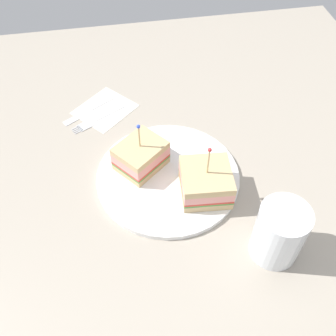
{
  "coord_description": "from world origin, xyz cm",
  "views": [
    {
      "loc": [
        -8.1,
        -46.03,
        58.71
      ],
      "look_at": [
        0.0,
        0.0,
        3.03
      ],
      "focal_mm": 42.41,
      "sensor_mm": 36.0,
      "label": 1
    }
  ],
  "objects_px": {
    "sandwich_half_front": "(141,156)",
    "knife": "(87,112)",
    "drink_glass": "(278,235)",
    "fork": "(94,121)",
    "sandwich_half_back": "(206,182)",
    "napkin": "(105,109)",
    "plate": "(168,177)"
  },
  "relations": [
    {
      "from": "sandwich_half_front",
      "to": "knife",
      "type": "xyz_separation_m",
      "value": [
        -0.1,
        0.18,
        -0.04
      ]
    },
    {
      "from": "napkin",
      "to": "fork",
      "type": "xyz_separation_m",
      "value": [
        -0.03,
        -0.04,
        0.0
      ]
    },
    {
      "from": "plate",
      "to": "knife",
      "type": "distance_m",
      "value": 0.26
    },
    {
      "from": "drink_glass",
      "to": "fork",
      "type": "relative_size",
      "value": 0.86
    },
    {
      "from": "sandwich_half_back",
      "to": "knife",
      "type": "bearing_deg",
      "value": 127.48
    },
    {
      "from": "sandwich_half_front",
      "to": "napkin",
      "type": "distance_m",
      "value": 0.2
    },
    {
      "from": "sandwich_half_front",
      "to": "napkin",
      "type": "height_order",
      "value": "sandwich_half_front"
    },
    {
      "from": "sandwich_half_front",
      "to": "knife",
      "type": "height_order",
      "value": "sandwich_half_front"
    },
    {
      "from": "drink_glass",
      "to": "napkin",
      "type": "relative_size",
      "value": 0.92
    },
    {
      "from": "plate",
      "to": "sandwich_half_back",
      "type": "distance_m",
      "value": 0.08
    },
    {
      "from": "sandwich_half_front",
      "to": "sandwich_half_back",
      "type": "height_order",
      "value": "sandwich_half_back"
    },
    {
      "from": "plate",
      "to": "sandwich_half_front",
      "type": "bearing_deg",
      "value": 144.58
    },
    {
      "from": "knife",
      "to": "sandwich_half_front",
      "type": "bearing_deg",
      "value": -61.74
    },
    {
      "from": "plate",
      "to": "napkin",
      "type": "relative_size",
      "value": 2.33
    },
    {
      "from": "sandwich_half_back",
      "to": "knife",
      "type": "distance_m",
      "value": 0.33
    },
    {
      "from": "sandwich_half_front",
      "to": "knife",
      "type": "distance_m",
      "value": 0.21
    },
    {
      "from": "napkin",
      "to": "knife",
      "type": "relative_size",
      "value": 0.97
    },
    {
      "from": "knife",
      "to": "sandwich_half_back",
      "type": "bearing_deg",
      "value": -52.52
    },
    {
      "from": "sandwich_half_front",
      "to": "drink_glass",
      "type": "xyz_separation_m",
      "value": [
        0.19,
        -0.21,
        0.01
      ]
    },
    {
      "from": "sandwich_half_back",
      "to": "drink_glass",
      "type": "distance_m",
      "value": 0.15
    },
    {
      "from": "plate",
      "to": "sandwich_half_back",
      "type": "height_order",
      "value": "sandwich_half_back"
    },
    {
      "from": "fork",
      "to": "plate",
      "type": "bearing_deg",
      "value": -54.19
    },
    {
      "from": "sandwich_half_back",
      "to": "drink_glass",
      "type": "relative_size",
      "value": 1.09
    },
    {
      "from": "plate",
      "to": "knife",
      "type": "xyz_separation_m",
      "value": [
        -0.14,
        0.21,
        -0.0
      ]
    },
    {
      "from": "sandwich_half_back",
      "to": "napkin",
      "type": "height_order",
      "value": "sandwich_half_back"
    },
    {
      "from": "sandwich_half_front",
      "to": "drink_glass",
      "type": "bearing_deg",
      "value": -47.97
    },
    {
      "from": "drink_glass",
      "to": "knife",
      "type": "bearing_deg",
      "value": 126.26
    },
    {
      "from": "plate",
      "to": "drink_glass",
      "type": "xyz_separation_m",
      "value": [
        0.14,
        -0.18,
        0.04
      ]
    },
    {
      "from": "napkin",
      "to": "knife",
      "type": "height_order",
      "value": "knife"
    },
    {
      "from": "sandwich_half_front",
      "to": "fork",
      "type": "height_order",
      "value": "sandwich_half_front"
    },
    {
      "from": "napkin",
      "to": "fork",
      "type": "distance_m",
      "value": 0.04
    },
    {
      "from": "drink_glass",
      "to": "napkin",
      "type": "height_order",
      "value": "drink_glass"
    }
  ]
}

